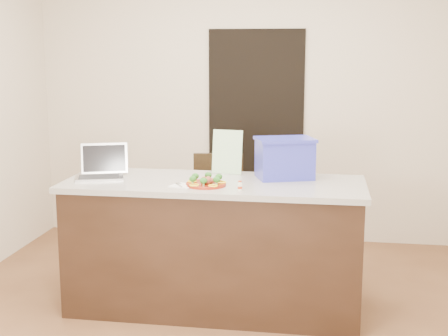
% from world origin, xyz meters
% --- Properties ---
extents(ground, '(4.00, 4.00, 0.00)m').
position_xyz_m(ground, '(0.00, 0.00, 0.00)').
color(ground, brown).
rests_on(ground, ground).
extents(room_shell, '(4.00, 4.00, 4.00)m').
position_xyz_m(room_shell, '(0.00, 0.00, 1.62)').
color(room_shell, white).
rests_on(room_shell, ground).
extents(doorway, '(0.90, 0.02, 2.00)m').
position_xyz_m(doorway, '(0.10, 1.98, 1.00)').
color(doorway, black).
rests_on(doorway, ground).
extents(island, '(2.06, 0.76, 0.92)m').
position_xyz_m(island, '(0.00, 0.25, 0.46)').
color(island, black).
rests_on(island, ground).
extents(plate, '(0.27, 0.27, 0.02)m').
position_xyz_m(plate, '(-0.03, 0.11, 0.93)').
color(plate, maroon).
rests_on(plate, island).
extents(meatballs, '(0.09, 0.10, 0.04)m').
position_xyz_m(meatballs, '(-0.02, 0.11, 0.96)').
color(meatballs, brown).
rests_on(meatballs, plate).
extents(broccoli, '(0.21, 0.23, 0.04)m').
position_xyz_m(broccoli, '(-0.03, 0.11, 0.97)').
color(broccoli, '#194D14').
rests_on(broccoli, plate).
extents(pepper_rings, '(0.26, 0.26, 0.01)m').
position_xyz_m(pepper_rings, '(-0.03, 0.11, 0.94)').
color(pepper_rings, yellow).
rests_on(pepper_rings, plate).
extents(napkin, '(0.18, 0.18, 0.01)m').
position_xyz_m(napkin, '(-0.18, 0.07, 0.92)').
color(napkin, silver).
rests_on(napkin, island).
extents(fork, '(0.07, 0.15, 0.00)m').
position_xyz_m(fork, '(-0.20, 0.08, 0.93)').
color(fork, silver).
rests_on(fork, napkin).
extents(knife, '(0.02, 0.20, 0.01)m').
position_xyz_m(knife, '(-0.15, 0.05, 0.93)').
color(knife, white).
rests_on(knife, napkin).
extents(yogurt_bottle, '(0.03, 0.03, 0.06)m').
position_xyz_m(yogurt_bottle, '(0.21, -0.01, 0.95)').
color(yogurt_bottle, silver).
rests_on(yogurt_bottle, island).
extents(laptop, '(0.38, 0.36, 0.23)m').
position_xyz_m(laptop, '(-0.81, 0.27, 0.98)').
color(laptop, '#A2A2A6').
rests_on(laptop, island).
extents(leaflet, '(0.23, 0.08, 0.32)m').
position_xyz_m(leaflet, '(0.05, 0.54, 1.08)').
color(leaflet, white).
rests_on(leaflet, island).
extents(blue_box, '(0.46, 0.39, 0.29)m').
position_xyz_m(blue_box, '(0.47, 0.44, 1.06)').
color(blue_box, '#2F33AA').
rests_on(blue_box, island).
extents(chair, '(0.47, 0.47, 0.95)m').
position_xyz_m(chair, '(-0.14, 1.14, 0.54)').
color(chair, black).
rests_on(chair, ground).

